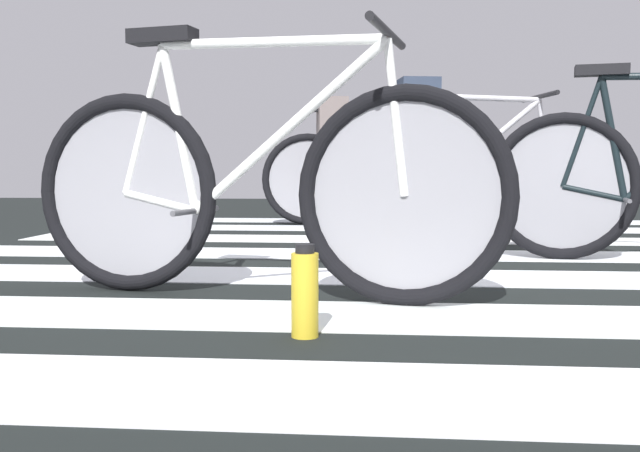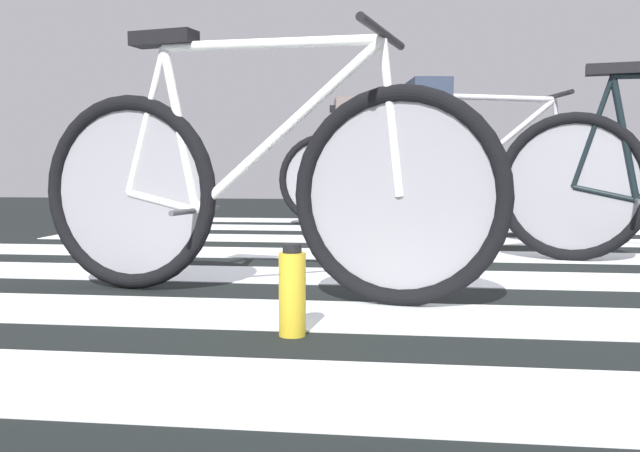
{
  "view_description": "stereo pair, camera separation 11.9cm",
  "coord_description": "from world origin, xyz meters",
  "px_view_note": "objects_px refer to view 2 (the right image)",
  "views": [
    {
      "loc": [
        -0.28,
        -3.09,
        0.47
      ],
      "look_at": [
        -0.5,
        -0.5,
        0.25
      ],
      "focal_mm": 39.58,
      "sensor_mm": 36.0,
      "label": 1
    },
    {
      "loc": [
        -0.16,
        -3.09,
        0.47
      ],
      "look_at": [
        -0.5,
        -0.5,
        0.25
      ],
      "focal_mm": 39.58,
      "sensor_mm": 36.0,
      "label": 2
    }
  ],
  "objects_px": {
    "bicycle_4_of_4": "(389,176)",
    "water_bottle": "(292,292)",
    "bicycle_3_of_4": "(478,179)",
    "bicycle_1_of_4": "(254,187)",
    "cyclist_4_of_4": "(350,144)",
    "cyclist_3_of_4": "(428,138)"
  },
  "relations": [
    {
      "from": "bicycle_4_of_4",
      "to": "water_bottle",
      "type": "distance_m",
      "value": 3.75
    },
    {
      "from": "bicycle_3_of_4",
      "to": "water_bottle",
      "type": "height_order",
      "value": "bicycle_3_of_4"
    },
    {
      "from": "bicycle_1_of_4",
      "to": "cyclist_4_of_4",
      "type": "relative_size",
      "value": 1.74
    },
    {
      "from": "bicycle_4_of_4",
      "to": "cyclist_4_of_4",
      "type": "relative_size",
      "value": 1.75
    },
    {
      "from": "bicycle_3_of_4",
      "to": "bicycle_1_of_4",
      "type": "bearing_deg",
      "value": -125.7
    },
    {
      "from": "water_bottle",
      "to": "cyclist_3_of_4",
      "type": "bearing_deg",
      "value": 80.56
    },
    {
      "from": "cyclist_3_of_4",
      "to": "water_bottle",
      "type": "height_order",
      "value": "cyclist_3_of_4"
    },
    {
      "from": "cyclist_4_of_4",
      "to": "water_bottle",
      "type": "distance_m",
      "value": 3.73
    },
    {
      "from": "cyclist_4_of_4",
      "to": "bicycle_3_of_4",
      "type": "bearing_deg",
      "value": -62.16
    },
    {
      "from": "cyclist_4_of_4",
      "to": "cyclist_3_of_4",
      "type": "bearing_deg",
      "value": -73.82
    },
    {
      "from": "water_bottle",
      "to": "bicycle_3_of_4",
      "type": "bearing_deg",
      "value": 74.09
    },
    {
      "from": "cyclist_3_of_4",
      "to": "bicycle_3_of_4",
      "type": "bearing_deg",
      "value": 0.0
    },
    {
      "from": "bicycle_3_of_4",
      "to": "bicycle_4_of_4",
      "type": "xyz_separation_m",
      "value": [
        -0.58,
        1.24,
        0.0
      ]
    },
    {
      "from": "cyclist_4_of_4",
      "to": "bicycle_1_of_4",
      "type": "bearing_deg",
      "value": -99.65
    },
    {
      "from": "bicycle_1_of_4",
      "to": "bicycle_3_of_4",
      "type": "bearing_deg",
      "value": 76.17
    },
    {
      "from": "bicycle_3_of_4",
      "to": "cyclist_3_of_4",
      "type": "bearing_deg",
      "value": -180.0
    },
    {
      "from": "bicycle_3_of_4",
      "to": "cyclist_4_of_4",
      "type": "height_order",
      "value": "cyclist_4_of_4"
    },
    {
      "from": "bicycle_3_of_4",
      "to": "cyclist_3_of_4",
      "type": "height_order",
      "value": "cyclist_3_of_4"
    },
    {
      "from": "bicycle_4_of_4",
      "to": "cyclist_4_of_4",
      "type": "height_order",
      "value": "cyclist_4_of_4"
    },
    {
      "from": "bicycle_4_of_4",
      "to": "water_bottle",
      "type": "relative_size",
      "value": 6.94
    },
    {
      "from": "water_bottle",
      "to": "cyclist_4_of_4",
      "type": "bearing_deg",
      "value": 92.65
    },
    {
      "from": "bicycle_3_of_4",
      "to": "bicycle_4_of_4",
      "type": "bearing_deg",
      "value": 104.91
    }
  ]
}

